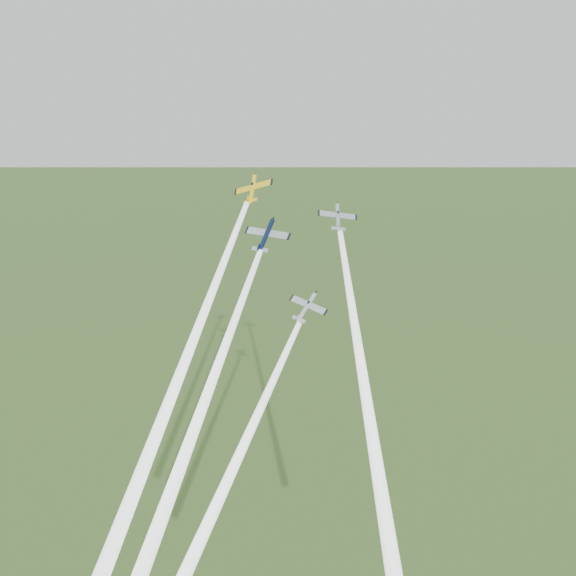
% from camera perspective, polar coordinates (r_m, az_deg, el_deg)
% --- Properties ---
extents(plane_yellow, '(8.19, 7.98, 8.21)m').
position_cam_1_polar(plane_yellow, '(128.30, -2.82, 7.84)').
color(plane_yellow, yellow).
extents(smoke_trail_yellow, '(12.29, 51.52, 49.06)m').
position_cam_1_polar(smoke_trail_yellow, '(112.44, -8.78, -7.39)').
color(smoke_trail_yellow, white).
extents(plane_navy, '(9.85, 8.41, 7.16)m').
position_cam_1_polar(plane_navy, '(124.40, -1.74, 4.19)').
color(plane_navy, '#0B1634').
extents(smoke_trail_navy, '(11.54, 46.51, 44.29)m').
position_cam_1_polar(smoke_trail_navy, '(111.50, -7.14, -10.29)').
color(smoke_trail_navy, white).
extents(plane_silver_right, '(8.02, 8.06, 6.54)m').
position_cam_1_polar(plane_silver_right, '(126.82, 3.96, 5.63)').
color(plane_silver_right, '#A8AFB6').
extents(smoke_trail_silver_right, '(18.65, 46.37, 45.63)m').
position_cam_1_polar(smoke_trail_silver_right, '(110.64, 6.32, -9.34)').
color(smoke_trail_silver_right, white).
extents(plane_silver_low, '(9.44, 7.74, 7.04)m').
position_cam_1_polar(plane_silver_low, '(121.11, 1.48, -1.50)').
color(plane_silver_low, '#B2B8C0').
extents(smoke_trail_silver_low, '(17.51, 41.41, 40.87)m').
position_cam_1_polar(smoke_trail_silver_low, '(113.00, -4.92, -15.16)').
color(smoke_trail_silver_low, white).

